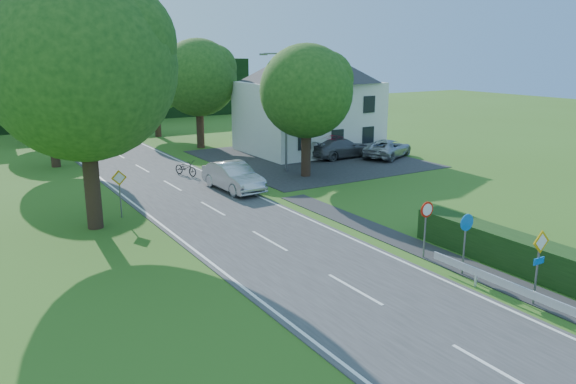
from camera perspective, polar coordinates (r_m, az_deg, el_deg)
road at (r=26.33m, az=-4.08°, el=-3.77°), size 7.00×80.00×0.04m
parking_pad at (r=43.13m, az=2.04°, el=3.41°), size 14.00×16.00×0.04m
line_edge_left at (r=25.07m, az=-10.70°, el=-4.87°), size 0.12×80.00×0.01m
line_edge_right at (r=27.89m, az=1.85°, el=-2.64°), size 0.12×80.00×0.01m
line_centre at (r=26.32m, az=-4.08°, el=-3.72°), size 0.12×80.00×0.01m
tree_main at (r=26.91m, az=-19.94°, el=8.45°), size 9.40×9.40×11.64m
tree_left_far at (r=42.91m, az=-23.01°, el=8.00°), size 7.00×7.00×8.58m
tree_right_far at (r=48.08m, az=-9.04°, el=9.81°), size 7.40×7.40×9.09m
tree_left_back at (r=54.84m, az=-24.50°, el=8.72°), size 6.60×6.60×8.07m
tree_right_back at (r=55.26m, az=-13.24°, el=9.38°), size 6.20×6.20×7.56m
tree_right_mid at (r=36.46m, az=1.87°, el=8.19°), size 7.00×7.00×8.58m
treeline_right at (r=71.12m, az=-15.89°, el=10.01°), size 30.00×5.00×7.00m
house_white at (r=46.11m, az=2.10°, el=9.62°), size 10.60×8.40×8.60m
streetlight at (r=37.89m, az=-0.38°, el=8.69°), size 2.03×0.18×8.00m
sign_priority_right at (r=19.86m, az=24.18°, el=-5.74°), size 0.78×0.09×2.59m
sign_roundabout at (r=21.60m, az=17.61°, el=-3.91°), size 0.64×0.08×2.37m
sign_speed_limit at (r=22.84m, az=13.88°, el=-2.41°), size 0.64×0.11×2.37m
sign_priority_left at (r=28.83m, az=-16.76°, el=0.75°), size 0.78×0.09×2.44m
moving_car at (r=33.31m, az=-5.58°, el=1.56°), size 2.00×5.08×1.64m
motorcycle at (r=37.77m, az=-10.34°, el=2.43°), size 1.35×2.06×1.02m
parked_car_silver_a at (r=46.16m, az=-1.07°, el=4.99°), size 4.06×1.58×1.32m
parked_car_grey at (r=43.52m, az=5.37°, el=4.50°), size 5.37×2.43×1.53m
parked_car_silver_b at (r=44.10m, az=10.11°, el=4.38°), size 5.51×4.18×1.39m
parasol at (r=42.71m, az=4.51°, el=4.60°), size 2.73×2.76×1.93m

